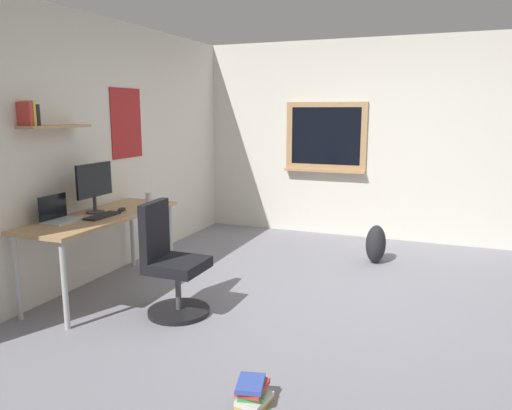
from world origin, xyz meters
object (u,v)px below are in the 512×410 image
object	(u,v)px
laptop	(59,215)
monitor_primary	(94,184)
coffee_mug	(149,197)
backpack	(376,244)
office_chair	(171,266)
book_stack_on_floor	(253,393)
desk	(102,222)
keyboard	(102,216)
computer_mouse	(122,209)

from	to	relation	value
laptop	monitor_primary	bearing A→B (deg)	-6.60
coffee_mug	backpack	size ratio (longest dim) A/B	0.22
laptop	monitor_primary	world-z (taller)	monitor_primary
office_chair	book_stack_on_floor	xyz separation A→B (m)	(-0.98, -1.14, -0.33)
desk	coffee_mug	xyz separation A→B (m)	(0.73, -0.03, 0.12)
keyboard	backpack	world-z (taller)	keyboard
office_chair	backpack	bearing A→B (deg)	-33.57
laptop	keyboard	xyz separation A→B (m)	(0.29, -0.22, -0.04)
desk	monitor_primary	xyz separation A→B (m)	(0.04, 0.10, 0.34)
laptop	computer_mouse	bearing A→B (deg)	-21.17
monitor_primary	coffee_mug	size ratio (longest dim) A/B	5.04
laptop	book_stack_on_floor	distance (m)	2.38
book_stack_on_floor	coffee_mug	bearing A→B (deg)	45.65
coffee_mug	backpack	bearing A→B (deg)	-62.25
desk	coffee_mug	size ratio (longest dim) A/B	18.11
office_chair	book_stack_on_floor	world-z (taller)	office_chair
computer_mouse	backpack	xyz separation A→B (m)	(1.69, -2.14, -0.55)
backpack	book_stack_on_floor	distance (m)	3.07
laptop	computer_mouse	world-z (taller)	laptop
computer_mouse	book_stack_on_floor	size ratio (longest dim) A/B	0.39
coffee_mug	book_stack_on_floor	xyz separation A→B (m)	(-1.91, -1.95, -0.72)
monitor_primary	coffee_mug	distance (m)	0.74
keyboard	computer_mouse	world-z (taller)	computer_mouse
monitor_primary	keyboard	bearing A→B (deg)	-125.82
keyboard	book_stack_on_floor	xyz separation A→B (m)	(-1.09, -1.90, -0.68)
computer_mouse	laptop	bearing A→B (deg)	158.83
monitor_primary	computer_mouse	size ratio (longest dim) A/B	4.46
backpack	book_stack_on_floor	xyz separation A→B (m)	(-3.06, 0.24, -0.14)
laptop	keyboard	distance (m)	0.37
computer_mouse	backpack	bearing A→B (deg)	-51.75
desk	backpack	world-z (taller)	desk
keyboard	computer_mouse	distance (m)	0.28
keyboard	backpack	distance (m)	2.96
computer_mouse	book_stack_on_floor	bearing A→B (deg)	-125.79
desk	computer_mouse	xyz separation A→B (m)	(0.20, -0.08, 0.09)
desk	monitor_primary	bearing A→B (deg)	66.85
keyboard	coffee_mug	xyz separation A→B (m)	(0.82, 0.05, 0.04)
desk	computer_mouse	size ratio (longest dim) A/B	16.02
office_chair	keyboard	bearing A→B (deg)	81.64
computer_mouse	backpack	world-z (taller)	computer_mouse
office_chair	laptop	xyz separation A→B (m)	(-0.18, 0.98, 0.39)
office_chair	coffee_mug	bearing A→B (deg)	41.19
keyboard	backpack	xyz separation A→B (m)	(1.97, -2.14, -0.54)
coffee_mug	keyboard	bearing A→B (deg)	-176.49
laptop	keyboard	size ratio (longest dim) A/B	0.84
desk	coffee_mug	distance (m)	0.74
desk	coffee_mug	world-z (taller)	coffee_mug
monitor_primary	book_stack_on_floor	size ratio (longest dim) A/B	1.74
office_chair	keyboard	xyz separation A→B (m)	(0.11, 0.76, 0.35)
monitor_primary	laptop	bearing A→B (deg)	173.40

